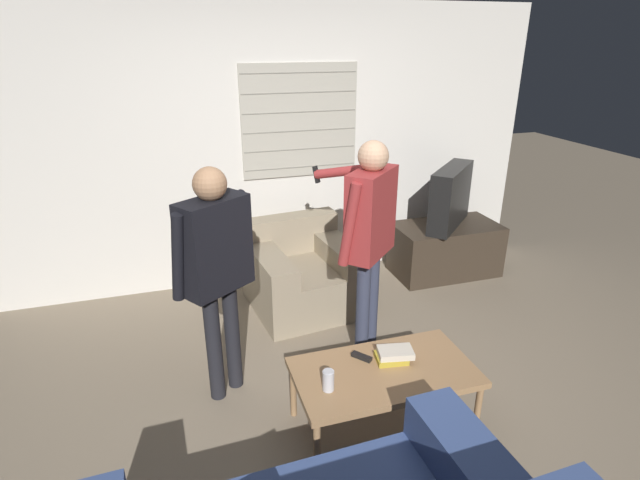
# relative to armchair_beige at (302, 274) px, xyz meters

# --- Properties ---
(ground_plane) EXTENTS (16.00, 16.00, 0.00)m
(ground_plane) POSITION_rel_armchair_beige_xyz_m (-0.09, -1.36, -0.30)
(ground_plane) COLOR #7F705B
(wall_back) EXTENTS (5.20, 0.08, 2.55)m
(wall_back) POSITION_rel_armchair_beige_xyz_m (-0.08, 0.66, 0.98)
(wall_back) COLOR silver
(wall_back) RESTS_ON ground_plane
(armchair_beige) EXTENTS (0.98, 0.99, 0.74)m
(armchair_beige) POSITION_rel_armchair_beige_xyz_m (0.00, 0.00, 0.00)
(armchair_beige) COLOR gray
(armchair_beige) RESTS_ON ground_plane
(coffee_table) EXTENTS (1.07, 0.59, 0.42)m
(coffee_table) POSITION_rel_armchair_beige_xyz_m (0.06, -1.63, 0.08)
(coffee_table) COLOR #9E754C
(coffee_table) RESTS_ON ground_plane
(tv_stand) EXTENTS (1.03, 0.56, 0.51)m
(tv_stand) POSITION_rel_armchair_beige_xyz_m (1.55, 0.19, -0.04)
(tv_stand) COLOR #33281E
(tv_stand) RESTS_ON ground_plane
(tv) EXTENTS (0.71, 0.69, 0.58)m
(tv) POSITION_rel_armchair_beige_xyz_m (1.55, 0.19, 0.51)
(tv) COLOR black
(tv) RESTS_ON tv_stand
(person_left_standing) EXTENTS (0.54, 0.77, 1.56)m
(person_left_standing) POSITION_rel_armchair_beige_xyz_m (-0.82, -0.99, 0.69)
(person_left_standing) COLOR black
(person_left_standing) RESTS_ON ground_plane
(person_right_standing) EXTENTS (0.52, 0.84, 1.62)m
(person_right_standing) POSITION_rel_armchair_beige_xyz_m (0.26, -0.86, 0.74)
(person_right_standing) COLOR #33384C
(person_right_standing) RESTS_ON ground_plane
(book_stack) EXTENTS (0.24, 0.17, 0.08)m
(book_stack) POSITION_rel_armchair_beige_xyz_m (0.15, -1.56, 0.16)
(book_stack) COLOR gold
(book_stack) RESTS_ON coffee_table
(soda_can) EXTENTS (0.07, 0.07, 0.13)m
(soda_can) POSITION_rel_armchair_beige_xyz_m (-0.31, -1.70, 0.18)
(soda_can) COLOR silver
(soda_can) RESTS_ON coffee_table
(spare_remote) EXTENTS (0.11, 0.13, 0.02)m
(spare_remote) POSITION_rel_armchair_beige_xyz_m (-0.03, -1.48, 0.13)
(spare_remote) COLOR black
(spare_remote) RESTS_ON coffee_table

